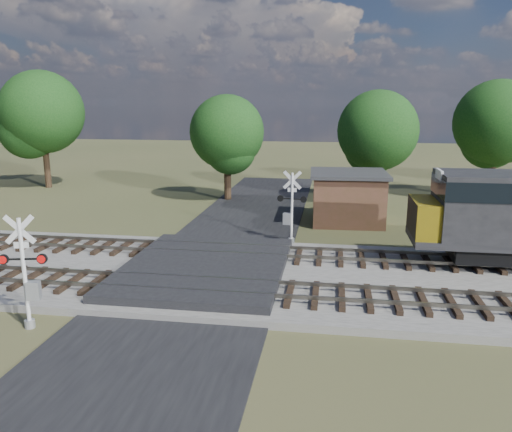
# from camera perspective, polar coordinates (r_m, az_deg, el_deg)

# --- Properties ---
(ground) EXTENTS (160.00, 160.00, 0.00)m
(ground) POSITION_cam_1_polar(r_m,az_deg,el_deg) (22.21, -6.11, -7.25)
(ground) COLOR #3D4625
(ground) RESTS_ON ground
(ballast_bed) EXTENTS (140.00, 10.00, 0.30)m
(ballast_bed) POSITION_cam_1_polar(r_m,az_deg,el_deg) (22.39, 20.06, -7.41)
(ballast_bed) COLOR gray
(ballast_bed) RESTS_ON ground
(road) EXTENTS (7.00, 60.00, 0.08)m
(road) POSITION_cam_1_polar(r_m,az_deg,el_deg) (22.19, -6.11, -7.16)
(road) COLOR black
(road) RESTS_ON ground
(crossing_panel) EXTENTS (7.00, 9.00, 0.62)m
(crossing_panel) POSITION_cam_1_polar(r_m,az_deg,el_deg) (22.56, -5.80, -6.07)
(crossing_panel) COLOR #262628
(crossing_panel) RESTS_ON ground
(track_near) EXTENTS (140.00, 2.60, 0.33)m
(track_near) POSITION_cam_1_polar(r_m,az_deg,el_deg) (19.64, 1.28, -8.63)
(track_near) COLOR black
(track_near) RESTS_ON ballast_bed
(track_far) EXTENTS (140.00, 2.60, 0.33)m
(track_far) POSITION_cam_1_polar(r_m,az_deg,el_deg) (24.33, 2.84, -4.36)
(track_far) COLOR black
(track_far) RESTS_ON ballast_bed
(crossing_signal_near) EXTENTS (1.60, 0.45, 4.02)m
(crossing_signal_near) POSITION_cam_1_polar(r_m,az_deg,el_deg) (18.69, -24.63, -6.87)
(crossing_signal_near) COLOR silver
(crossing_signal_near) RESTS_ON ground
(crossing_signal_far) EXTENTS (1.63, 0.37, 4.04)m
(crossing_signal_far) POSITION_cam_1_polar(r_m,az_deg,el_deg) (27.31, 3.93, 0.29)
(crossing_signal_far) COLOR silver
(crossing_signal_far) RESTS_ON ground
(equipment_shed) EXTENTS (5.02, 5.02, 3.29)m
(equipment_shed) POSITION_cam_1_polar(r_m,az_deg,el_deg) (32.68, 10.45, 2.16)
(equipment_shed) COLOR #4E3621
(equipment_shed) RESTS_ON ground
(treeline) EXTENTS (80.73, 11.43, 10.47)m
(treeline) POSITION_cam_1_polar(r_m,az_deg,el_deg) (40.94, 14.85, 10.59)
(treeline) COLOR black
(treeline) RESTS_ON ground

